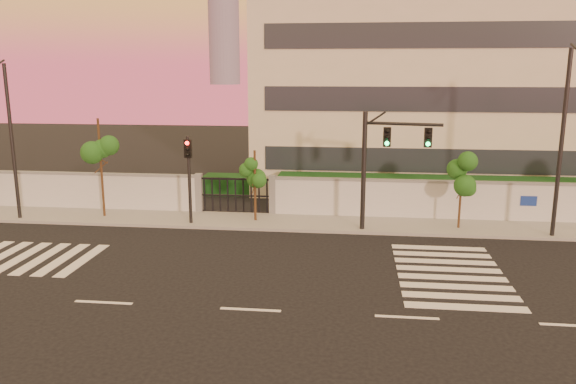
# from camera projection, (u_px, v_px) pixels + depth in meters

# --- Properties ---
(ground) EXTENTS (120.00, 120.00, 0.00)m
(ground) POSITION_uv_depth(u_px,v_px,m) (251.00, 310.00, 18.22)
(ground) COLOR black
(ground) RESTS_ON ground
(sidewalk) EXTENTS (60.00, 3.00, 0.15)m
(sidewalk) POSITION_uv_depth(u_px,v_px,m) (288.00, 222.00, 28.40)
(sidewalk) COLOR gray
(sidewalk) RESTS_ON ground
(perimeter_wall) EXTENTS (60.00, 0.36, 2.20)m
(perimeter_wall) POSITION_uv_depth(u_px,v_px,m) (293.00, 197.00, 29.63)
(perimeter_wall) COLOR #B9BBC1
(perimeter_wall) RESTS_ON ground
(hedge_row) EXTENTS (41.00, 4.25, 1.80)m
(hedge_row) POSITION_uv_depth(u_px,v_px,m) (317.00, 191.00, 32.22)
(hedge_row) COLOR black
(hedge_row) RESTS_ON ground
(institutional_building) EXTENTS (24.40, 12.40, 12.25)m
(institutional_building) POSITION_uv_depth(u_px,v_px,m) (442.00, 92.00, 37.23)
(institutional_building) COLOR beige
(institutional_building) RESTS_ON ground
(road_markings) EXTENTS (57.00, 7.62, 0.02)m
(road_markings) POSITION_uv_depth(u_px,v_px,m) (228.00, 268.00, 22.05)
(road_markings) COLOR silver
(road_markings) RESTS_ON ground
(street_tree_c) EXTENTS (1.47, 1.17, 5.24)m
(street_tree_c) POSITION_uv_depth(u_px,v_px,m) (100.00, 145.00, 28.61)
(street_tree_c) COLOR #382314
(street_tree_c) RESTS_ON ground
(street_tree_d) EXTENTS (1.45, 1.16, 3.72)m
(street_tree_d) POSITION_uv_depth(u_px,v_px,m) (255.00, 170.00, 28.03)
(street_tree_d) COLOR #382314
(street_tree_d) RESTS_ON ground
(street_tree_e) EXTENTS (1.36, 1.08, 3.80)m
(street_tree_e) POSITION_uv_depth(u_px,v_px,m) (462.00, 174.00, 26.63)
(street_tree_e) COLOR #382314
(street_tree_e) RESTS_ON ground
(traffic_signal_main) EXTENTS (3.62, 0.88, 5.76)m
(traffic_signal_main) POSITION_uv_depth(u_px,v_px,m) (380.00, 157.00, 26.16)
(traffic_signal_main) COLOR black
(traffic_signal_main) RESTS_ON ground
(traffic_signal_secondary) EXTENTS (0.35, 0.34, 4.49)m
(traffic_signal_secondary) POSITION_uv_depth(u_px,v_px,m) (189.00, 170.00, 27.45)
(traffic_signal_secondary) COLOR black
(traffic_signal_secondary) RESTS_ON ground
(streetlight_west) EXTENTS (0.50, 2.00, 8.32)m
(streetlight_west) POSITION_uv_depth(u_px,v_px,m) (9.00, 134.00, 27.93)
(streetlight_west) COLOR black
(streetlight_west) RESTS_ON ground
(streetlight_east) EXTENTS (0.54, 2.16, 8.96)m
(streetlight_east) POSITION_uv_depth(u_px,v_px,m) (564.00, 134.00, 24.73)
(streetlight_east) COLOR black
(streetlight_east) RESTS_ON ground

